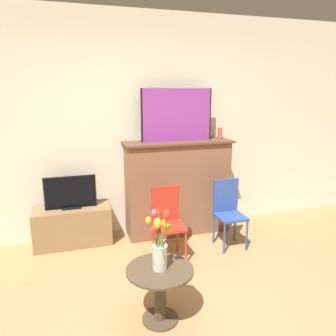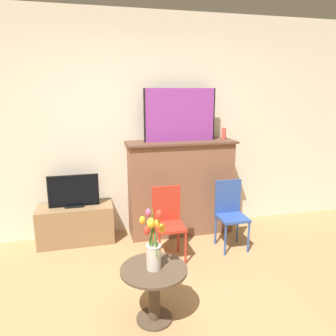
{
  "view_description": "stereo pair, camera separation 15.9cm",
  "coord_description": "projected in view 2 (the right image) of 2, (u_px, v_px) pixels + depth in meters",
  "views": [
    {
      "loc": [
        -0.82,
        -1.86,
        1.79
      ],
      "look_at": [
        0.11,
        1.21,
        1.02
      ],
      "focal_mm": 35.0,
      "sensor_mm": 36.0,
      "label": 1
    },
    {
      "loc": [
        -0.67,
        -1.9,
        1.79
      ],
      "look_at": [
        0.11,
        1.21,
        1.02
      ],
      "focal_mm": 35.0,
      "sensor_mm": 36.0,
      "label": 2
    }
  ],
  "objects": [
    {
      "name": "side_table",
      "position": [
        154.0,
        286.0,
        2.55
      ],
      "size": [
        0.52,
        0.52,
        0.45
      ],
      "color": "#4C3D2D",
      "rests_on": "ground"
    },
    {
      "name": "painting",
      "position": [
        180.0,
        115.0,
        3.92
      ],
      "size": [
        0.88,
        0.03,
        0.63
      ],
      "color": "black",
      "rests_on": "fireplace_mantel"
    },
    {
      "name": "wall_back",
      "position": [
        141.0,
        126.0,
        4.06
      ],
      "size": [
        8.0,
        0.06,
        2.7
      ],
      "color": "beige",
      "rests_on": "ground"
    },
    {
      "name": "tv_monitor",
      "position": [
        74.0,
        191.0,
        3.82
      ],
      "size": [
        0.58,
        0.12,
        0.38
      ],
      "color": "black",
      "rests_on": "tv_stand"
    },
    {
      "name": "chair_red",
      "position": [
        168.0,
        218.0,
        3.52
      ],
      "size": [
        0.31,
        0.31,
        0.78
      ],
      "color": "#B22D1E",
      "rests_on": "ground"
    },
    {
      "name": "mantel_candle",
      "position": [
        224.0,
        134.0,
        4.11
      ],
      "size": [
        0.05,
        0.05,
        0.14
      ],
      "color": "#CC4C3D",
      "rests_on": "fireplace_mantel"
    },
    {
      "name": "tv_stand",
      "position": [
        76.0,
        224.0,
        3.91
      ],
      "size": [
        0.88,
        0.35,
        0.45
      ],
      "color": "olive",
      "rests_on": "ground"
    },
    {
      "name": "vase_tulips",
      "position": [
        153.0,
        246.0,
        2.46
      ],
      "size": [
        0.19,
        0.2,
        0.52
      ],
      "color": "beige",
      "rests_on": "side_table"
    },
    {
      "name": "fireplace_mantel",
      "position": [
        180.0,
        186.0,
        4.13
      ],
      "size": [
        1.34,
        0.43,
        1.18
      ],
      "color": "brown",
      "rests_on": "ground"
    },
    {
      "name": "chair_blue",
      "position": [
        230.0,
        210.0,
        3.76
      ],
      "size": [
        0.31,
        0.31,
        0.78
      ],
      "color": "#2D4C99",
      "rests_on": "ground"
    }
  ]
}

